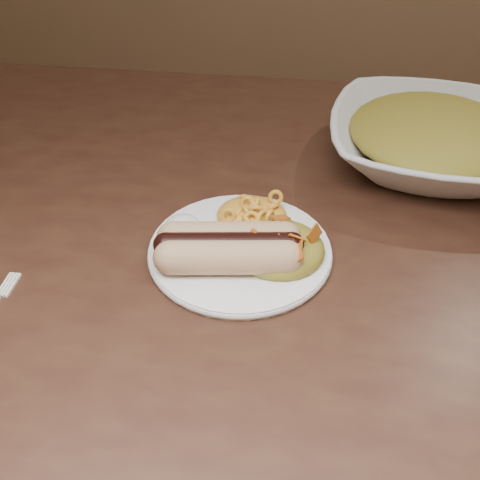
# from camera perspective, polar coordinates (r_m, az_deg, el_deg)

# --- Properties ---
(table) EXTENTS (1.60, 0.90, 0.75)m
(table) POSITION_cam_1_polar(r_m,az_deg,el_deg) (0.74, -1.14, -4.39)
(table) COLOR #3E2517
(table) RESTS_ON floor
(plate) EXTENTS (0.24, 0.24, 0.01)m
(plate) POSITION_cam_1_polar(r_m,az_deg,el_deg) (0.64, 0.00, -1.07)
(plate) COLOR white
(plate) RESTS_ON table
(hotdog) EXTENTS (0.14, 0.09, 0.04)m
(hotdog) POSITION_cam_1_polar(r_m,az_deg,el_deg) (0.60, -1.15, -0.70)
(hotdog) COLOR tan
(hotdog) RESTS_ON plate
(mac_and_cheese) EXTENTS (0.09, 0.08, 0.03)m
(mac_and_cheese) POSITION_cam_1_polar(r_m,az_deg,el_deg) (0.67, 1.22, 3.33)
(mac_and_cheese) COLOR yellow
(mac_and_cheese) RESTS_ON plate
(sour_cream) EXTENTS (0.06, 0.06, 0.03)m
(sour_cream) POSITION_cam_1_polar(r_m,az_deg,el_deg) (0.65, -5.87, 1.60)
(sour_cream) COLOR white
(sour_cream) RESTS_ON plate
(taco_salad) EXTENTS (0.10, 0.10, 0.05)m
(taco_salad) POSITION_cam_1_polar(r_m,az_deg,el_deg) (0.62, 3.98, -0.11)
(taco_salad) COLOR #B65D1D
(taco_salad) RESTS_ON plate
(serving_bowl) EXTENTS (0.31, 0.31, 0.07)m
(serving_bowl) POSITION_cam_1_polar(r_m,az_deg,el_deg) (0.82, 18.98, 9.25)
(serving_bowl) COLOR white
(serving_bowl) RESTS_ON table
(bowl_filling) EXTENTS (0.29, 0.29, 0.06)m
(bowl_filling) POSITION_cam_1_polar(r_m,az_deg,el_deg) (0.81, 19.21, 10.18)
(bowl_filling) COLOR #B65D1D
(bowl_filling) RESTS_ON serving_bowl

